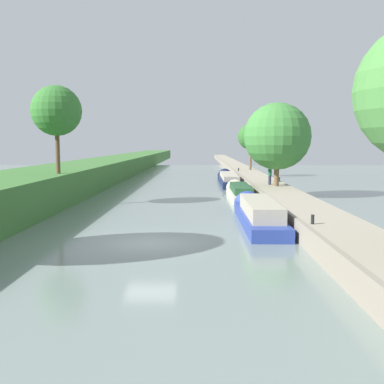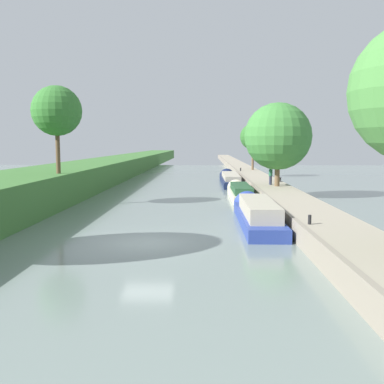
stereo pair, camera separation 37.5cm
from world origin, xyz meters
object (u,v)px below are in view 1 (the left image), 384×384
object	(u,v)px
narrowboat_blue	(257,213)
mooring_bollard_far	(239,169)
person_walking	(270,175)
park_bench	(277,178)
mooring_bollard_near	(313,219)
narrowboat_navy	(228,179)
narrowboat_cream	(239,192)

from	to	relation	value
narrowboat_blue	mooring_bollard_far	bearing A→B (deg)	87.05
person_walking	mooring_bollard_far	bearing A→B (deg)	93.09
narrowboat_blue	park_bench	distance (m)	18.44
mooring_bollard_near	narrowboat_blue	bearing A→B (deg)	105.93
narrowboat_blue	narrowboat_navy	world-z (taller)	narrowboat_blue
narrowboat_navy	narrowboat_blue	bearing A→B (deg)	-89.86
mooring_bollard_far	mooring_bollard_near	bearing A→B (deg)	-90.00
narrowboat_cream	narrowboat_navy	world-z (taller)	narrowboat_navy
narrowboat_cream	mooring_bollard_far	xyz separation A→B (m)	(1.79, 21.92, 0.77)
narrowboat_blue	mooring_bollard_near	xyz separation A→B (m)	(1.81, -6.33, 0.66)
mooring_bollard_near	park_bench	xyz separation A→B (m)	(2.41, 24.27, 0.12)
narrowboat_blue	mooring_bollard_far	xyz separation A→B (m)	(1.81, 35.02, 0.66)
narrowboat_cream	mooring_bollard_near	size ratio (longest dim) A/B	24.48
narrowboat_blue	mooring_bollard_near	size ratio (longest dim) A/B	26.48
narrowboat_blue	park_bench	world-z (taller)	narrowboat_blue
narrowboat_blue	narrowboat_cream	bearing A→B (deg)	89.91
park_bench	person_walking	bearing A→B (deg)	-109.42
park_bench	mooring_bollard_near	bearing A→B (deg)	-95.67
mooring_bollard_far	narrowboat_cream	bearing A→B (deg)	-94.66
narrowboat_navy	park_bench	world-z (taller)	park_bench
narrowboat_blue	mooring_bollard_near	distance (m)	6.62
park_bench	narrowboat_navy	bearing A→B (deg)	113.19
narrowboat_blue	mooring_bollard_far	world-z (taller)	narrowboat_blue
narrowboat_blue	person_walking	xyz separation A→B (m)	(2.93, 14.28, 1.31)
person_walking	mooring_bollard_far	xyz separation A→B (m)	(-1.12, 20.75, -0.65)
narrowboat_navy	park_bench	bearing A→B (deg)	-66.81
narrowboat_cream	person_walking	distance (m)	3.44
mooring_bollard_far	park_bench	xyz separation A→B (m)	(2.41, -17.09, 0.12)
narrowboat_cream	mooring_bollard_far	distance (m)	22.01
narrowboat_cream	narrowboat_navy	size ratio (longest dim) A/B	0.70
mooring_bollard_far	park_bench	size ratio (longest dim) A/B	0.30
mooring_bollard_near	park_bench	bearing A→B (deg)	84.33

